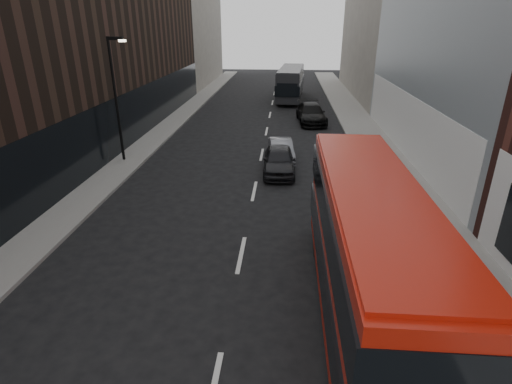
% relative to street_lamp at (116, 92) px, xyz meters
% --- Properties ---
extents(sidewalk_right, '(3.00, 80.00, 0.15)m').
position_rel_street_lamp_xyz_m(sidewalk_right, '(15.72, 7.00, -4.11)').
color(sidewalk_right, slate).
rests_on(sidewalk_right, ground).
extents(sidewalk_left, '(2.00, 80.00, 0.15)m').
position_rel_street_lamp_xyz_m(sidewalk_left, '(0.22, 7.00, -4.11)').
color(sidewalk_left, slate).
rests_on(sidewalk_left, ground).
extents(building_victorian, '(6.50, 24.00, 21.00)m').
position_rel_street_lamp_xyz_m(building_victorian, '(19.59, 26.00, 5.48)').
color(building_victorian, slate).
rests_on(building_victorian, ground).
extents(building_left_mid, '(5.00, 24.00, 14.00)m').
position_rel_street_lamp_xyz_m(building_left_mid, '(-3.28, 12.00, 2.82)').
color(building_left_mid, black).
rests_on(building_left_mid, ground).
extents(building_left_far, '(5.00, 20.00, 13.00)m').
position_rel_street_lamp_xyz_m(building_left_far, '(-3.28, 34.00, 2.32)').
color(building_left_far, slate).
rests_on(building_left_far, ground).
extents(street_lamp, '(1.06, 0.22, 7.00)m').
position_rel_street_lamp_xyz_m(street_lamp, '(0.00, 0.00, 0.00)').
color(street_lamp, black).
rests_on(street_lamp, sidewalk_left).
extents(red_bus, '(2.43, 10.26, 4.14)m').
position_rel_street_lamp_xyz_m(red_bus, '(12.00, -13.06, -1.89)').
color(red_bus, '#A7170A').
rests_on(red_bus, ground).
extents(grey_bus, '(3.19, 10.51, 3.35)m').
position_rel_street_lamp_xyz_m(grey_bus, '(10.10, 22.13, -2.39)').
color(grey_bus, black).
rests_on(grey_bus, ground).
extents(car_a, '(1.86, 4.38, 1.48)m').
position_rel_street_lamp_xyz_m(car_a, '(9.39, -1.19, -3.44)').
color(car_a, black).
rests_on(car_a, ground).
extents(car_b, '(1.81, 3.94, 1.25)m').
position_rel_street_lamp_xyz_m(car_b, '(9.47, 1.12, -3.55)').
color(car_b, gray).
rests_on(car_b, ground).
extents(car_c, '(2.63, 5.52, 1.55)m').
position_rel_street_lamp_xyz_m(car_c, '(11.81, 11.16, -3.40)').
color(car_c, black).
rests_on(car_c, ground).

